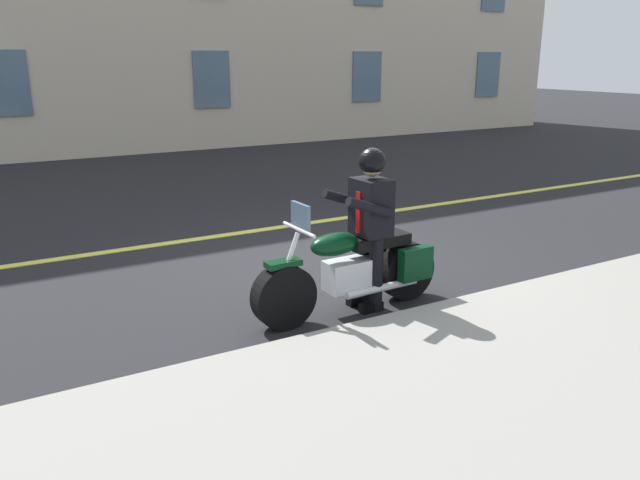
{
  "coord_description": "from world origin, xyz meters",
  "views": [
    {
      "loc": [
        3.9,
        6.71,
        2.63
      ],
      "look_at": [
        0.75,
        1.16,
        0.75
      ],
      "focal_mm": 35.06,
      "sensor_mm": 36.0,
      "label": 1
    }
  ],
  "objects": [
    {
      "name": "ground_plane",
      "position": [
        0.0,
        0.0,
        0.0
      ],
      "size": [
        80.0,
        80.0,
        0.0
      ],
      "primitive_type": "plane",
      "color": "black"
    },
    {
      "name": "lane_center_stripe",
      "position": [
        0.0,
        -2.0,
        0.01
      ],
      "size": [
        60.0,
        0.16,
        0.01
      ],
      "primitive_type": "cube",
      "color": "#E5DB4C",
      "rests_on": "ground_plane"
    },
    {
      "name": "motorcycle_main",
      "position": [
        0.5,
        1.46,
        0.45
      ],
      "size": [
        2.22,
        0.63,
        1.26
      ],
      "color": "black",
      "rests_on": "ground_plane"
    },
    {
      "name": "rider_main",
      "position": [
        0.31,
        1.45,
        1.04
      ],
      "size": [
        0.63,
        0.56,
        1.74
      ],
      "color": "black",
      "rests_on": "ground_plane"
    }
  ]
}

